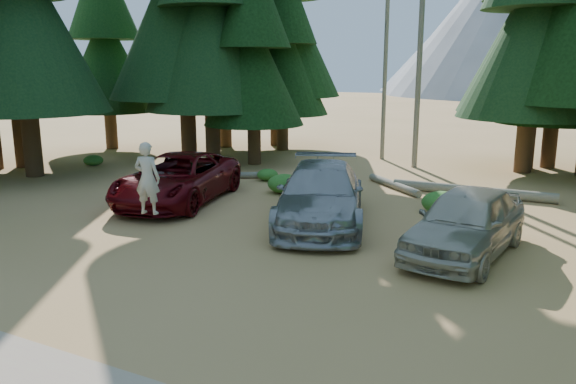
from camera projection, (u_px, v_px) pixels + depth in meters
name	position (u px, v px, depth m)	size (l,w,h in m)	color
ground	(222.00, 262.00, 13.26)	(160.00, 160.00, 0.00)	#AA8448
forest_belt_north	(400.00, 164.00, 26.29)	(36.00, 7.00, 22.00)	black
snag_front	(421.00, 30.00, 24.17)	(0.24, 0.24, 12.00)	#666152
snag_back	(386.00, 55.00, 26.58)	(0.20, 0.20, 10.00)	#666152
mountain_peak	(518.00, 12.00, 88.25)	(48.00, 50.00, 28.00)	gray
red_pickup	(178.00, 178.00, 18.84)	(2.70, 5.86, 1.63)	#55070C
silver_minivan_center	(321.00, 195.00, 16.27)	(2.42, 5.95, 1.73)	#9DA0A5
silver_minivan_right	(466.00, 222.00, 13.57)	(1.96, 4.86, 1.66)	#B2AF9F
frisbee_player	(147.00, 178.00, 15.09)	(0.81, 0.62, 1.98)	beige
log_left	(215.00, 175.00, 22.89)	(0.26, 0.26, 3.66)	#666152
log_mid	(394.00, 185.00, 21.06)	(0.27, 0.27, 3.34)	#666152
log_right	(472.00, 191.00, 19.88)	(0.36, 0.36, 5.61)	#666152
shrub_far_left	(187.00, 165.00, 24.50)	(0.95, 0.95, 0.52)	#25661E
shrub_left	(267.00, 175.00, 22.52)	(0.85, 0.85, 0.47)	#25661E
shrub_center_left	(284.00, 184.00, 20.33)	(1.23, 1.23, 0.68)	#25661E
shrub_center_right	(315.00, 188.00, 19.91)	(1.01, 1.01, 0.56)	#25661E
shrub_right	(462.00, 211.00, 16.91)	(0.84, 0.84, 0.46)	#25661E
shrub_far_right	(442.00, 203.00, 17.48)	(1.26, 1.26, 0.69)	#25661E
shrub_edge_west	(93.00, 160.00, 25.84)	(0.88, 0.88, 0.48)	#25661E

